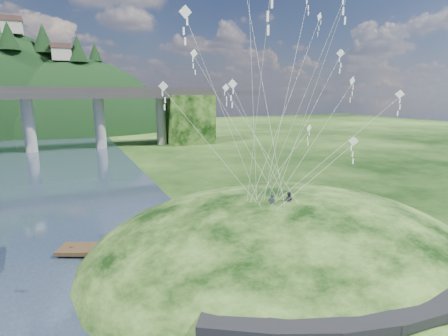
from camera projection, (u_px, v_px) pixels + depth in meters
name	position (u px, v px, depth m)	size (l,w,h in m)	color
ground	(208.00, 280.00, 25.92)	(320.00, 320.00, 0.00)	black
grass_hill	(283.00, 265.00, 31.23)	(36.00, 32.00, 13.00)	black
footpath	(393.00, 301.00, 19.79)	(22.29, 5.84, 0.83)	black
wooden_dock	(141.00, 249.00, 30.03)	(13.55, 7.81, 0.99)	#362516
kite_flyers	(283.00, 192.00, 28.23)	(2.36, 0.93, 1.58)	#272934
kite_swarm	(286.00, 50.00, 28.70)	(19.68, 16.72, 17.54)	white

